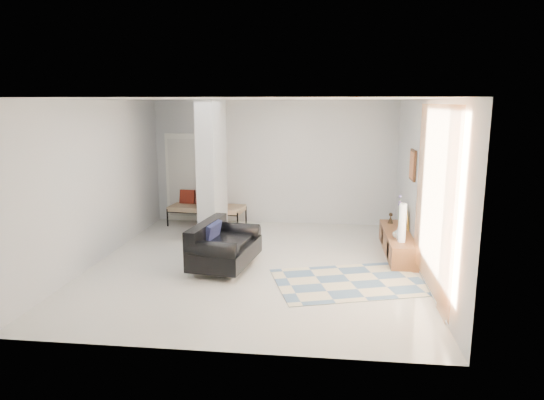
# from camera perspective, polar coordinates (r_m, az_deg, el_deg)

# --- Properties ---
(floor) EXTENTS (6.00, 6.00, 0.00)m
(floor) POSITION_cam_1_polar(r_m,az_deg,el_deg) (8.44, -2.03, -7.56)
(floor) COLOR silver
(floor) RESTS_ON ground
(ceiling) EXTENTS (6.00, 6.00, 0.00)m
(ceiling) POSITION_cam_1_polar(r_m,az_deg,el_deg) (7.98, -2.18, 11.80)
(ceiling) COLOR white
(ceiling) RESTS_ON wall_back
(wall_back) EXTENTS (6.00, 0.00, 6.00)m
(wall_back) POSITION_cam_1_polar(r_m,az_deg,el_deg) (11.04, 0.24, 4.44)
(wall_back) COLOR silver
(wall_back) RESTS_ON ground
(wall_front) EXTENTS (6.00, 0.00, 6.00)m
(wall_front) POSITION_cam_1_polar(r_m,az_deg,el_deg) (5.21, -7.06, -3.66)
(wall_front) COLOR silver
(wall_front) RESTS_ON ground
(wall_left) EXTENTS (0.00, 6.00, 6.00)m
(wall_left) POSITION_cam_1_polar(r_m,az_deg,el_deg) (8.93, -19.85, 2.07)
(wall_left) COLOR silver
(wall_left) RESTS_ON ground
(wall_right) EXTENTS (0.00, 6.00, 6.00)m
(wall_right) POSITION_cam_1_polar(r_m,az_deg,el_deg) (8.15, 17.39, 1.39)
(wall_right) COLOR silver
(wall_right) RESTS_ON ground
(partition_column) EXTENTS (0.35, 1.20, 2.80)m
(partition_column) POSITION_cam_1_polar(r_m,az_deg,el_deg) (9.86, -7.05, 3.50)
(partition_column) COLOR #ACB0B3
(partition_column) RESTS_ON floor
(hallway_door) EXTENTS (0.85, 0.06, 2.04)m
(hallway_door) POSITION_cam_1_polar(r_m,az_deg,el_deg) (11.47, -10.28, 2.60)
(hallway_door) COLOR white
(hallway_door) RESTS_ON floor
(curtain) EXTENTS (0.00, 2.55, 2.55)m
(curtain) POSITION_cam_1_polar(r_m,az_deg,el_deg) (7.02, 18.48, 0.18)
(curtain) COLOR #FF9243
(curtain) RESTS_ON wall_right
(wall_art) EXTENTS (0.04, 0.45, 0.55)m
(wall_art) POSITION_cam_1_polar(r_m,az_deg,el_deg) (8.99, 16.25, 3.97)
(wall_art) COLOR #3D2010
(wall_art) RESTS_ON wall_right
(media_console) EXTENTS (0.45, 2.04, 0.80)m
(media_console) POSITION_cam_1_polar(r_m,az_deg,el_deg) (9.25, 14.52, -4.90)
(media_console) COLOR brown
(media_console) RESTS_ON floor
(loveseat) EXTENTS (1.07, 1.59, 0.76)m
(loveseat) POSITION_cam_1_polar(r_m,az_deg,el_deg) (8.26, -5.91, -5.43)
(loveseat) COLOR silver
(loveseat) RESTS_ON floor
(daybed) EXTENTS (1.74, 0.88, 0.77)m
(daybed) POSITION_cam_1_polar(r_m,az_deg,el_deg) (11.11, -7.74, -0.75)
(daybed) COLOR black
(daybed) RESTS_ON floor
(area_rug) EXTENTS (2.62, 2.12, 0.01)m
(area_rug) POSITION_cam_1_polar(r_m,az_deg,el_deg) (7.74, 9.17, -9.47)
(area_rug) COLOR beige
(area_rug) RESTS_ON floor
(cylinder_lamp) EXTENTS (0.12, 0.12, 0.66)m
(cylinder_lamp) POSITION_cam_1_polar(r_m,az_deg,el_deg) (8.54, 15.09, -2.62)
(cylinder_lamp) COLOR beige
(cylinder_lamp) RESTS_ON media_console
(bronze_figurine) EXTENTS (0.11, 0.11, 0.21)m
(bronze_figurine) POSITION_cam_1_polar(r_m,az_deg,el_deg) (9.83, 13.78, -2.08)
(bronze_figurine) COLOR #2E2114
(bronze_figurine) RESTS_ON media_console
(vase) EXTENTS (0.21, 0.21, 0.20)m
(vase) POSITION_cam_1_polar(r_m,az_deg,el_deg) (8.79, 14.63, -3.75)
(vase) COLOR silver
(vase) RESTS_ON media_console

